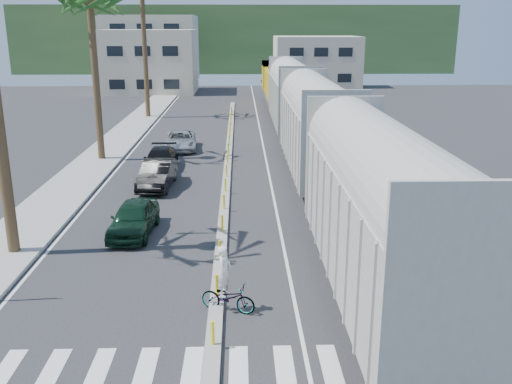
# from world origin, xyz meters

# --- Properties ---
(ground) EXTENTS (140.00, 140.00, 0.00)m
(ground) POSITION_xyz_m (0.00, 0.00, 0.00)
(ground) COLOR #28282B
(ground) RESTS_ON ground
(sidewalk) EXTENTS (3.00, 90.00, 0.15)m
(sidewalk) POSITION_xyz_m (-8.50, 25.00, 0.07)
(sidewalk) COLOR gray
(sidewalk) RESTS_ON ground
(rails) EXTENTS (1.56, 100.00, 0.06)m
(rails) POSITION_xyz_m (5.00, 28.00, 0.03)
(rails) COLOR black
(rails) RESTS_ON ground
(median) EXTENTS (0.45, 60.00, 0.85)m
(median) POSITION_xyz_m (0.00, 19.96, 0.09)
(median) COLOR gray
(median) RESTS_ON ground
(crosswalk) EXTENTS (14.00, 2.20, 0.01)m
(crosswalk) POSITION_xyz_m (0.00, -2.00, 0.01)
(crosswalk) COLOR silver
(crosswalk) RESTS_ON ground
(lane_markings) EXTENTS (9.42, 90.00, 0.01)m
(lane_markings) POSITION_xyz_m (-2.15, 25.00, 0.00)
(lane_markings) COLOR silver
(lane_markings) RESTS_ON ground
(freight_train) EXTENTS (3.00, 60.94, 5.85)m
(freight_train) POSITION_xyz_m (5.00, 22.11, 2.91)
(freight_train) COLOR #A4A296
(freight_train) RESTS_ON ground
(buildings) EXTENTS (38.00, 27.00, 10.00)m
(buildings) POSITION_xyz_m (-6.41, 71.66, 4.36)
(buildings) COLOR #C1B299
(buildings) RESTS_ON ground
(hillside) EXTENTS (80.00, 20.00, 12.00)m
(hillside) POSITION_xyz_m (0.00, 100.00, 6.00)
(hillside) COLOR #385628
(hillside) RESTS_ON ground
(car_lead) EXTENTS (2.15, 4.33, 1.41)m
(car_lead) POSITION_xyz_m (-3.74, 8.11, 0.71)
(car_lead) COLOR black
(car_lead) RESTS_ON ground
(car_second) EXTENTS (2.01, 4.66, 1.48)m
(car_second) POSITION_xyz_m (-3.73, 15.32, 0.74)
(car_second) COLOR black
(car_second) RESTS_ON ground
(car_third) EXTENTS (1.96, 4.65, 1.34)m
(car_third) POSITION_xyz_m (-4.07, 19.18, 0.67)
(car_third) COLOR black
(car_third) RESTS_ON ground
(car_rear) EXTENTS (2.92, 5.04, 1.31)m
(car_rear) POSITION_xyz_m (-3.45, 25.28, 0.65)
(car_rear) COLOR #B4B7BA
(car_rear) RESTS_ON ground
(cyclist) EXTENTS (1.79, 2.17, 2.15)m
(cyclist) POSITION_xyz_m (0.36, 1.17, 0.67)
(cyclist) COLOR #9EA0A5
(cyclist) RESTS_ON ground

